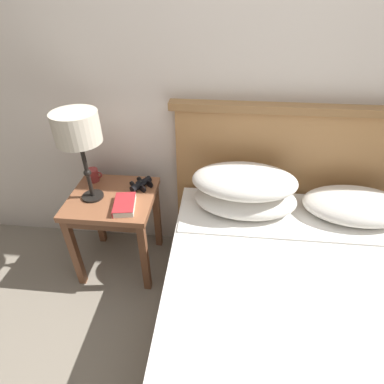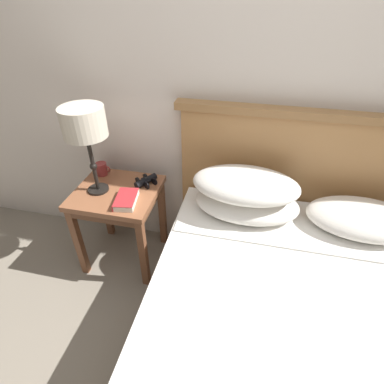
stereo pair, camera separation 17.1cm
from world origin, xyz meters
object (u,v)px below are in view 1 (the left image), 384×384
(table_lamp, at_px, (77,131))
(coffee_mug, at_px, (93,175))
(binoculars_pair, at_px, (141,184))
(book_on_nightstand, at_px, (124,205))
(bed, at_px, (307,330))
(nightstand, at_px, (114,207))

(table_lamp, bearing_deg, coffee_mug, 108.59)
(table_lamp, height_order, binoculars_pair, table_lamp)
(book_on_nightstand, bearing_deg, bed, -26.38)
(nightstand, distance_m, table_lamp, 0.54)
(binoculars_pair, xyz_separation_m, coffee_mug, (-0.33, 0.04, 0.02))
(bed, relative_size, binoculars_pair, 12.15)
(binoculars_pair, bearing_deg, nightstand, -145.31)
(nightstand, xyz_separation_m, bed, (1.12, -0.60, -0.19))
(bed, bearing_deg, book_on_nightstand, 153.62)
(nightstand, distance_m, binoculars_pair, 0.23)
(nightstand, bearing_deg, binoculars_pair, 34.69)
(table_lamp, bearing_deg, nightstand, 12.23)
(nightstand, distance_m, bed, 1.28)
(book_on_nightstand, distance_m, coffee_mug, 0.38)
(table_lamp, distance_m, coffee_mug, 0.44)
(nightstand, relative_size, table_lamp, 1.10)
(table_lamp, bearing_deg, binoculars_pair, 26.61)
(book_on_nightstand, bearing_deg, table_lamp, 160.07)
(binoculars_pair, relative_size, coffee_mug, 1.54)
(nightstand, height_order, bed, bed)
(nightstand, xyz_separation_m, table_lamp, (-0.11, -0.02, 0.53))
(bed, height_order, table_lamp, table_lamp)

